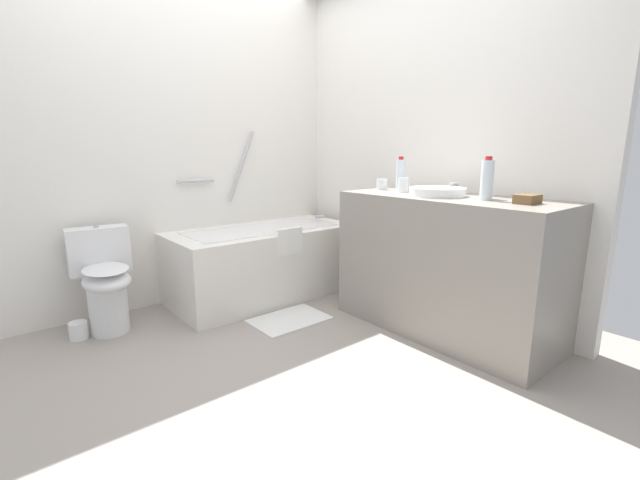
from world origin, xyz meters
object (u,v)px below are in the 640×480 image
(water_bottle_0, at_px, (487,180))
(water_bottle_2, at_px, (401,175))
(toilet, at_px, (105,279))
(drinking_glass_0, at_px, (404,185))
(sink_faucet, at_px, (456,189))
(bath_mat, at_px, (289,320))
(water_bottle_1, at_px, (486,181))
(amenity_basket, at_px, (527,199))
(toilet_paper_roll, at_px, (79,330))
(bathtub, at_px, (265,259))
(drinking_glass_1, at_px, (382,184))
(sink_basin, at_px, (437,192))

(water_bottle_0, relative_size, water_bottle_2, 1.03)
(toilet, distance_m, drinking_glass_0, 2.10)
(sink_faucet, relative_size, bath_mat, 0.29)
(water_bottle_2, distance_m, drinking_glass_0, 0.13)
(water_bottle_1, distance_m, water_bottle_2, 0.66)
(sink_faucet, relative_size, water_bottle_1, 0.69)
(amenity_basket, bearing_deg, water_bottle_0, 92.99)
(water_bottle_1, height_order, bath_mat, water_bottle_1)
(water_bottle_0, distance_m, water_bottle_1, 0.09)
(water_bottle_0, xyz_separation_m, toilet_paper_roll, (-1.90, 1.64, -0.96))
(water_bottle_1, xyz_separation_m, bath_mat, (-0.77, 0.97, -0.99))
(bathtub, relative_size, bath_mat, 2.87)
(water_bottle_0, bearing_deg, bath_mat, 124.15)
(water_bottle_1, relative_size, bath_mat, 0.42)
(sink_faucet, bearing_deg, water_bottle_0, -120.65)
(water_bottle_2, xyz_separation_m, drinking_glass_1, (-0.04, 0.14, -0.07))
(water_bottle_0, bearing_deg, drinking_glass_0, 89.17)
(water_bottle_2, height_order, amenity_basket, water_bottle_2)
(sink_basin, bearing_deg, bathtub, 111.69)
(bathtub, height_order, amenity_basket, bathtub)
(sink_basin, xyz_separation_m, bath_mat, (-0.67, 0.70, -0.92))
(drinking_glass_1, bearing_deg, sink_faucet, -73.75)
(sink_basin, xyz_separation_m, drinking_glass_0, (0.03, 0.30, 0.02))
(sink_faucet, distance_m, water_bottle_1, 0.31)
(water_bottle_1, bearing_deg, toilet_paper_roll, 141.13)
(drinking_glass_0, relative_size, amenity_basket, 0.71)
(bathtub, height_order, sink_faucet, bathtub)
(water_bottle_2, bearing_deg, toilet, 151.60)
(toilet, height_order, bath_mat, toilet)
(drinking_glass_1, bearing_deg, drinking_glass_0, -97.23)
(sink_faucet, relative_size, amenity_basket, 1.09)
(sink_faucet, height_order, amenity_basket, sink_faucet)
(drinking_glass_0, height_order, drinking_glass_1, drinking_glass_0)
(drinking_glass_1, bearing_deg, water_bottle_0, -92.56)
(toilet, bearing_deg, bath_mat, 62.28)
(water_bottle_2, bearing_deg, amenity_basket, -93.92)
(toilet, relative_size, sink_basin, 1.95)
(toilet, distance_m, toilet_paper_roll, 0.35)
(bath_mat, height_order, toilet_paper_roll, toilet_paper_roll)
(sink_basin, xyz_separation_m, water_bottle_1, (0.09, -0.27, 0.08))
(sink_basin, distance_m, water_bottle_1, 0.30)
(bath_mat, bearing_deg, sink_faucet, -38.47)
(amenity_basket, bearing_deg, drinking_glass_0, 90.23)
(bathtub, relative_size, drinking_glass_0, 15.12)
(sink_basin, relative_size, bath_mat, 0.67)
(toilet, xyz_separation_m, water_bottle_1, (1.79, -1.62, 0.64))
(drinking_glass_1, relative_size, toilet_paper_roll, 0.70)
(water_bottle_1, bearing_deg, drinking_glass_0, 96.59)
(sink_faucet, xyz_separation_m, toilet_paper_roll, (-2.09, 1.32, -0.87))
(toilet, height_order, sink_faucet, sink_faucet)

